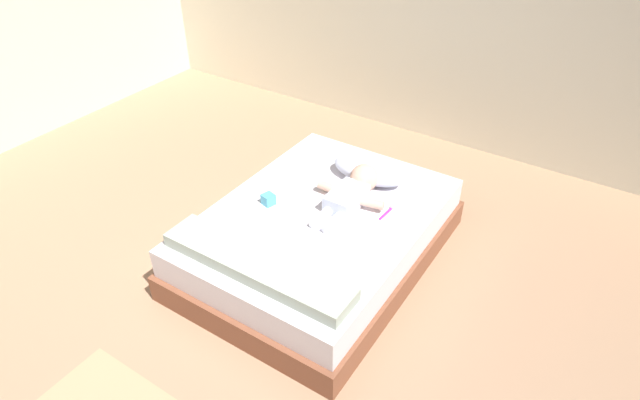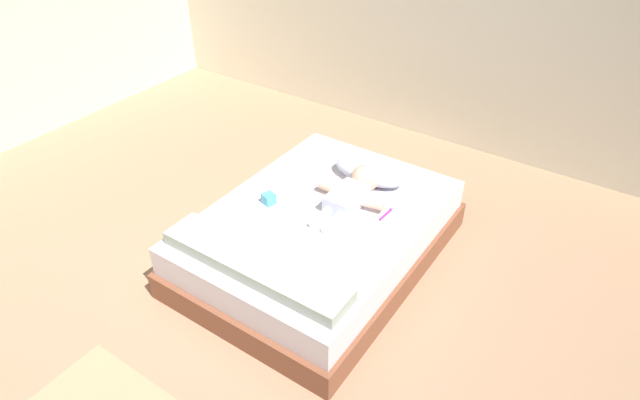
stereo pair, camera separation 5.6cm
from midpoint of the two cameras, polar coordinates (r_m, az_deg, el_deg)
The scene contains 7 objects.
ground_plane at distance 3.26m, azimuth -12.96°, elevation -14.05°, with size 8.00×8.00×0.00m, color #A87F5F.
bed at distance 3.55m, azimuth -0.45°, elevation -3.87°, with size 1.31×1.79×0.38m.
pillow at distance 3.72m, azimuth 4.76°, elevation 3.17°, with size 0.53×0.26×0.15m.
baby at distance 3.50m, azimuth 3.03°, elevation 0.93°, with size 0.48×0.64×0.19m.
toothbrush at distance 3.44m, azimuth 6.65°, elevation -1.31°, with size 0.02×0.16×0.02m.
blanket at distance 3.01m, azimuth -7.31°, elevation -6.94°, with size 1.18×0.25×0.08m.
toy_block at distance 3.50m, azimuth -5.96°, elevation 0.06°, with size 0.09×0.09×0.07m.
Camera 1 is at (1.69, -1.35, 2.43)m, focal length 30.17 mm.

